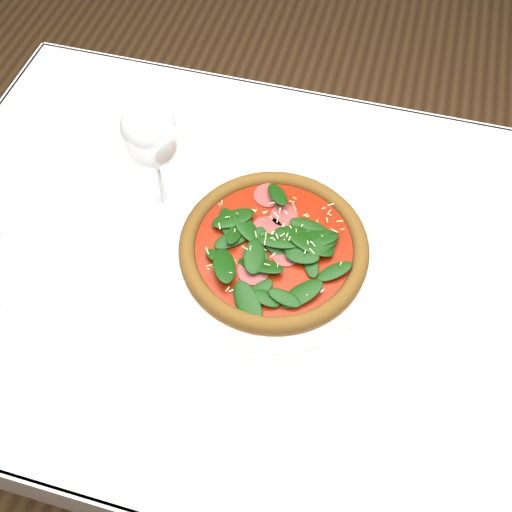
# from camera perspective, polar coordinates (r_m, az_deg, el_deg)

# --- Properties ---
(ground) EXTENTS (6.00, 6.00, 0.00)m
(ground) POSITION_cam_1_polar(r_m,az_deg,el_deg) (1.59, 1.04, -15.05)
(ground) COLOR brown
(ground) RESTS_ON ground
(dining_table) EXTENTS (1.21, 0.81, 0.75)m
(dining_table) POSITION_cam_1_polar(r_m,az_deg,el_deg) (0.99, 1.61, -3.77)
(dining_table) COLOR silver
(dining_table) RESTS_ON ground
(plate) EXTENTS (0.35, 0.35, 0.01)m
(plate) POSITION_cam_1_polar(r_m,az_deg,el_deg) (0.91, 1.76, 0.39)
(plate) COLOR silver
(plate) RESTS_ON dining_table
(pizza) EXTENTS (0.35, 0.35, 0.04)m
(pizza) POSITION_cam_1_polar(r_m,az_deg,el_deg) (0.89, 1.80, 1.09)
(pizza) COLOR #A26727
(pizza) RESTS_ON plate
(wine_glass) EXTENTS (0.09, 0.09, 0.22)m
(wine_glass) POSITION_cam_1_polar(r_m,az_deg,el_deg) (0.87, -10.50, 11.60)
(wine_glass) COLOR silver
(wine_glass) RESTS_ON dining_table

